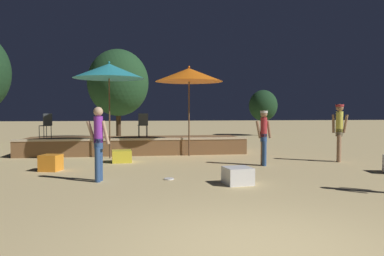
% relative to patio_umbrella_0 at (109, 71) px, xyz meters
% --- Properties ---
extents(ground_plane, '(120.00, 120.00, 0.00)m').
position_rel_patio_umbrella_0_xyz_m(ground_plane, '(2.35, -9.12, -3.03)').
color(ground_plane, tan).
extents(wooden_deck, '(8.51, 2.62, 0.66)m').
position_rel_patio_umbrella_0_xyz_m(wooden_deck, '(0.84, 1.76, -2.74)').
color(wooden_deck, brown).
rests_on(wooden_deck, ground).
extents(patio_umbrella_0, '(2.47, 2.47, 3.37)m').
position_rel_patio_umbrella_0_xyz_m(patio_umbrella_0, '(0.00, 0.00, 0.00)').
color(patio_umbrella_0, brown).
rests_on(patio_umbrella_0, ground).
extents(patio_umbrella_1, '(2.48, 2.48, 3.29)m').
position_rel_patio_umbrella_0_xyz_m(patio_umbrella_1, '(2.84, 0.28, -0.07)').
color(patio_umbrella_1, brown).
rests_on(patio_umbrella_1, ground).
extents(cube_seat_0, '(0.65, 0.65, 0.38)m').
position_rel_patio_umbrella_0_xyz_m(cube_seat_0, '(3.18, -5.18, -2.84)').
color(cube_seat_0, white).
rests_on(cube_seat_0, ground).
extents(cube_seat_2, '(0.62, 0.62, 0.45)m').
position_rel_patio_umbrella_0_xyz_m(cube_seat_2, '(-1.42, -2.57, -2.81)').
color(cube_seat_2, orange).
rests_on(cube_seat_2, ground).
extents(cube_seat_3, '(0.66, 0.66, 0.39)m').
position_rel_patio_umbrella_0_xyz_m(cube_seat_3, '(0.45, -1.09, -2.84)').
color(cube_seat_3, yellow).
rests_on(cube_seat_3, ground).
extents(person_0, '(0.56, 0.30, 1.75)m').
position_rel_patio_umbrella_0_xyz_m(person_0, '(0.05, -4.38, -2.08)').
color(person_0, '#2D4C7F').
rests_on(person_0, ground).
extents(person_2, '(0.49, 0.29, 1.67)m').
position_rel_patio_umbrella_0_xyz_m(person_2, '(4.72, -2.49, -2.10)').
color(person_2, '#997051').
rests_on(person_2, ground).
extents(person_3, '(0.46, 0.34, 1.88)m').
position_rel_patio_umbrella_0_xyz_m(person_3, '(7.43, -2.03, -1.94)').
color(person_3, '#997051').
rests_on(person_3, ground).
extents(bistro_chair_0, '(0.40, 0.40, 0.90)m').
position_rel_patio_umbrella_0_xyz_m(bistro_chair_0, '(1.17, 0.93, -1.83)').
color(bistro_chair_0, '#2D3338').
rests_on(bistro_chair_0, wooden_deck).
extents(bistro_chair_1, '(0.48, 0.48, 0.90)m').
position_rel_patio_umbrella_0_xyz_m(bistro_chair_1, '(-2.36, 1.15, -1.83)').
color(bistro_chair_1, '#2D3338').
rests_on(bistro_chair_1, wooden_deck).
extents(frisbee_disc, '(0.24, 0.24, 0.03)m').
position_rel_patio_umbrella_0_xyz_m(frisbee_disc, '(1.69, -4.38, -3.01)').
color(frisbee_disc, white).
rests_on(frisbee_disc, ground).
extents(background_tree_0, '(3.52, 3.52, 5.24)m').
position_rel_patio_umbrella_0_xyz_m(background_tree_0, '(-0.11, 8.95, 0.27)').
color(background_tree_0, '#3D2B1C').
rests_on(background_tree_0, ground).
extents(background_tree_2, '(1.90, 1.90, 3.07)m').
position_rel_patio_umbrella_0_xyz_m(background_tree_2, '(9.39, 10.95, -1.02)').
color(background_tree_2, '#3D2B1C').
rests_on(background_tree_2, ground).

